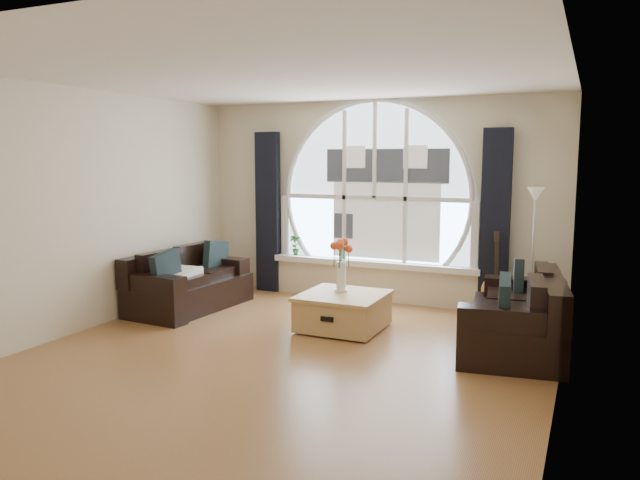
{
  "coord_description": "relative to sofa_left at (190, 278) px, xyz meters",
  "views": [
    {
      "loc": [
        2.69,
        -5.11,
        1.94
      ],
      "look_at": [
        0.0,
        0.9,
        1.05
      ],
      "focal_mm": 34.31,
      "sensor_mm": 36.0,
      "label": 1
    }
  ],
  "objects": [
    {
      "name": "ground",
      "position": [
        1.99,
        -1.25,
        -0.4
      ],
      "size": [
        5.0,
        5.5,
        0.01
      ],
      "primitive_type": "cube",
      "color": "brown",
      "rests_on": "ground"
    },
    {
      "name": "ceiling",
      "position": [
        1.99,
        -1.25,
        2.3
      ],
      "size": [
        5.0,
        5.5,
        0.01
      ],
      "primitive_type": "cube",
      "color": "silver",
      "rests_on": "ground"
    },
    {
      "name": "wall_back",
      "position": [
        1.99,
        1.5,
        0.95
      ],
      "size": [
        5.0,
        0.01,
        2.7
      ],
      "primitive_type": "cube",
      "color": "beige",
      "rests_on": "ground"
    },
    {
      "name": "wall_front",
      "position": [
        1.99,
        -4.0,
        0.95
      ],
      "size": [
        5.0,
        0.01,
        2.7
      ],
      "primitive_type": "cube",
      "color": "beige",
      "rests_on": "ground"
    },
    {
      "name": "wall_left",
      "position": [
        -0.51,
        -1.25,
        0.95
      ],
      "size": [
        0.01,
        5.5,
        2.7
      ],
      "primitive_type": "cube",
      "color": "beige",
      "rests_on": "ground"
    },
    {
      "name": "wall_right",
      "position": [
        4.49,
        -1.25,
        0.95
      ],
      "size": [
        0.01,
        5.5,
        2.7
      ],
      "primitive_type": "cube",
      "color": "beige",
      "rests_on": "ground"
    },
    {
      "name": "attic_slope",
      "position": [
        4.19,
        -1.25,
        1.95
      ],
      "size": [
        0.92,
        5.5,
        0.72
      ],
      "primitive_type": "cube",
      "color": "silver",
      "rests_on": "ground"
    },
    {
      "name": "arched_window",
      "position": [
        1.99,
        1.47,
        1.23
      ],
      "size": [
        2.6,
        0.06,
        2.15
      ],
      "primitive_type": "cube",
      "color": "silver",
      "rests_on": "wall_back"
    },
    {
      "name": "window_sill",
      "position": [
        1.99,
        1.4,
        0.11
      ],
      "size": [
        2.9,
        0.22,
        0.08
      ],
      "primitive_type": "cube",
      "color": "white",
      "rests_on": "wall_back"
    },
    {
      "name": "window_frame",
      "position": [
        1.99,
        1.44,
        1.23
      ],
      "size": [
        2.76,
        0.08,
        2.15
      ],
      "primitive_type": "cube",
      "color": "white",
      "rests_on": "wall_back"
    },
    {
      "name": "neighbor_house",
      "position": [
        2.14,
        1.46,
        1.1
      ],
      "size": [
        1.7,
        0.02,
        1.5
      ],
      "primitive_type": "cube",
      "color": "silver",
      "rests_on": "wall_back"
    },
    {
      "name": "curtain_left",
      "position": [
        0.39,
        1.38,
        0.75
      ],
      "size": [
        0.35,
        0.12,
        2.3
      ],
      "primitive_type": "cube",
      "color": "black",
      "rests_on": "ground"
    },
    {
      "name": "curtain_right",
      "position": [
        3.59,
        1.38,
        0.75
      ],
      "size": [
        0.35,
        0.12,
        2.3
      ],
      "primitive_type": "cube",
      "color": "black",
      "rests_on": "ground"
    },
    {
      "name": "sofa_left",
      "position": [
        0.0,
        0.0,
        0.0
      ],
      "size": [
        0.95,
        1.71,
        0.74
      ],
      "primitive_type": "cube",
      "rotation": [
        0.0,
        0.0,
        -0.07
      ],
      "color": "black",
      "rests_on": "ground"
    },
    {
      "name": "sofa_right",
      "position": [
        4.03,
        -0.02,
        0.0
      ],
      "size": [
        1.1,
        1.84,
        0.77
      ],
      "primitive_type": "cube",
      "rotation": [
        0.0,
        0.0,
        0.14
      ],
      "color": "black",
      "rests_on": "ground"
    },
    {
      "name": "coffee_chest",
      "position": [
        2.15,
        -0.07,
        -0.18
      ],
      "size": [
        0.93,
        0.93,
        0.45
      ],
      "primitive_type": "cube",
      "rotation": [
        0.0,
        0.0,
        -0.01
      ],
      "color": "tan",
      "rests_on": "ground"
    },
    {
      "name": "throw_blanket",
      "position": [
        -0.05,
        -0.29,
        0.1
      ],
      "size": [
        0.57,
        0.57,
        0.1
      ],
      "primitive_type": "cube",
      "rotation": [
        0.0,
        0.0,
        0.03
      ],
      "color": "silver",
      "rests_on": "sofa_left"
    },
    {
      "name": "vase_flowers",
      "position": [
        2.09,
        0.02,
        0.4
      ],
      "size": [
        0.24,
        0.24,
        0.7
      ],
      "primitive_type": "cube",
      "color": "white",
      "rests_on": "coffee_chest"
    },
    {
      "name": "floor_lamp",
      "position": [
        4.07,
        1.1,
        0.4
      ],
      "size": [
        0.24,
        0.24,
        1.6
      ],
      "primitive_type": "cube",
      "color": "#B2B2B2",
      "rests_on": "ground"
    },
    {
      "name": "guitar",
      "position": [
        3.65,
        1.25,
        0.13
      ],
      "size": [
        0.41,
        0.32,
        1.06
      ],
      "primitive_type": "cube",
      "rotation": [
        0.0,
        0.0,
        0.25
      ],
      "color": "brown",
      "rests_on": "ground"
    },
    {
      "name": "potted_plant",
      "position": [
        0.82,
        1.4,
        0.31
      ],
      "size": [
        0.17,
        0.12,
        0.31
      ],
      "primitive_type": "imported",
      "rotation": [
        0.0,
        0.0,
        -0.07
      ],
      "color": "#1E6023",
      "rests_on": "window_sill"
    }
  ]
}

